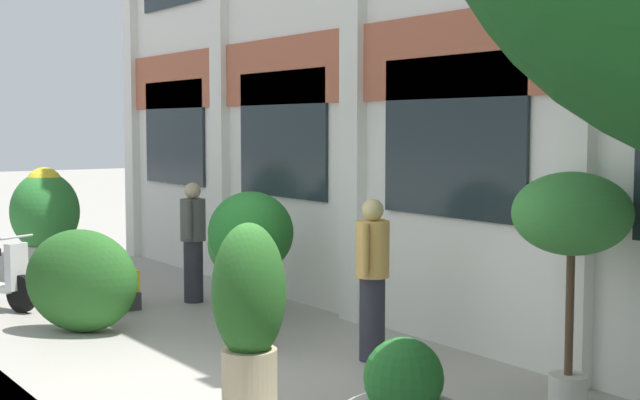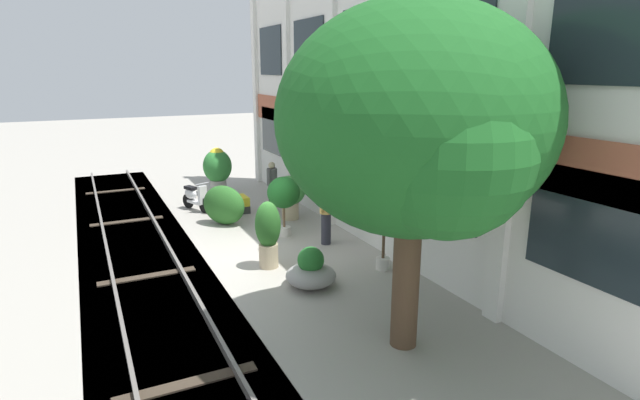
# 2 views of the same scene
# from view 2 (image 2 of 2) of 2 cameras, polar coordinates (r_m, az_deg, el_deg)

# --- Properties ---
(ground_plane) EXTENTS (80.00, 80.00, 0.00)m
(ground_plane) POSITION_cam_2_polar(r_m,az_deg,el_deg) (12.61, -7.17, -6.38)
(ground_plane) COLOR #9E998E
(apartment_facade) EXTENTS (16.93, 0.64, 8.04)m
(apartment_facade) POSITION_cam_2_polar(r_m,az_deg,el_deg) (13.14, 5.87, 12.41)
(apartment_facade) COLOR silver
(apartment_facade) RESTS_ON ground
(rail_tracks) EXTENTS (24.57, 2.80, 0.43)m
(rail_tracks) POSITION_cam_2_polar(r_m,az_deg,el_deg) (12.16, -19.13, -8.63)
(rail_tracks) COLOR #5B5449
(rail_tracks) RESTS_ON ground
(broadleaf_tree) EXTENTS (4.42, 4.21, 5.57)m
(broadleaf_tree) POSITION_cam_2_polar(r_m,az_deg,el_deg) (7.75, 10.60, 8.23)
(broadleaf_tree) COLOR #4C3826
(broadleaf_tree) RESTS_ON ground
(potted_plant_ribbed_drum) EXTENTS (0.96, 0.96, 1.36)m
(potted_plant_ribbed_drum) POSITION_cam_2_polar(r_m,az_deg,el_deg) (15.37, -3.46, 0.76)
(potted_plant_ribbed_drum) COLOR tan
(potted_plant_ribbed_drum) RESTS_ON ground
(potted_plant_fluted_column) EXTENTS (0.60, 0.60, 1.60)m
(potted_plant_fluted_column) POSITION_cam_2_polar(r_m,az_deg,el_deg) (11.63, -5.96, -3.62)
(potted_plant_fluted_column) COLOR tan
(potted_plant_fluted_column) RESTS_ON ground
(potted_plant_terracotta_small) EXTENTS (0.90, 0.90, 1.67)m
(potted_plant_terracotta_small) POSITION_cam_2_polar(r_m,az_deg,el_deg) (13.73, -4.18, 0.67)
(potted_plant_terracotta_small) COLOR beige
(potted_plant_terracotta_small) RESTS_ON ground
(potted_plant_square_trough) EXTENTS (0.83, 0.55, 0.51)m
(potted_plant_square_trough) POSITION_cam_2_polar(r_m,az_deg,el_deg) (16.50, -9.09, -0.47)
(potted_plant_square_trough) COLOR #333333
(potted_plant_square_trough) RESTS_ON ground
(potted_plant_stone_basin) EXTENTS (1.05, 1.05, 1.73)m
(potted_plant_stone_basin) POSITION_cam_2_polar(r_m,az_deg,el_deg) (18.84, -11.64, 3.69)
(potted_plant_stone_basin) COLOR gray
(potted_plant_stone_basin) RESTS_ON ground
(potted_plant_wide_bowl) EXTENTS (1.09, 1.09, 0.87)m
(potted_plant_wide_bowl) POSITION_cam_2_polar(r_m,az_deg,el_deg) (10.78, -1.05, -8.18)
(potted_plant_wide_bowl) COLOR gray
(potted_plant_wide_bowl) RESTS_ON ground
(potted_plant_tall_urn) EXTENTS (0.99, 0.99, 1.99)m
(potted_plant_tall_urn) POSITION_cam_2_polar(r_m,az_deg,el_deg) (11.33, 7.42, -0.46)
(potted_plant_tall_urn) COLOR beige
(potted_plant_tall_urn) RESTS_ON ground
(scooter_near_curb) EXTENTS (1.30, 0.73, 0.98)m
(scooter_near_curb) POSITION_cam_2_polar(r_m,az_deg,el_deg) (16.90, -14.14, 0.32)
(scooter_near_curb) COLOR black
(scooter_near_curb) RESTS_ON ground
(resident_by_doorway) EXTENTS (0.42, 0.38, 1.61)m
(resident_by_doorway) POSITION_cam_2_polar(r_m,az_deg,el_deg) (16.37, -5.49, 1.78)
(resident_by_doorway) COLOR #282833
(resident_by_doorway) RESTS_ON ground
(resident_watching_tracks) EXTENTS (0.34, 0.47, 1.64)m
(resident_watching_tracks) POSITION_cam_2_polar(r_m,az_deg,el_deg) (13.09, 0.70, -1.41)
(resident_watching_tracks) COLOR #282833
(resident_watching_tracks) RESTS_ON ground
(topiary_hedge) EXTENTS (1.49, 1.42, 1.19)m
(topiary_hedge) POSITION_cam_2_polar(r_m,az_deg,el_deg) (15.12, -10.93, -0.57)
(topiary_hedge) COLOR #286023
(topiary_hedge) RESTS_ON ground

